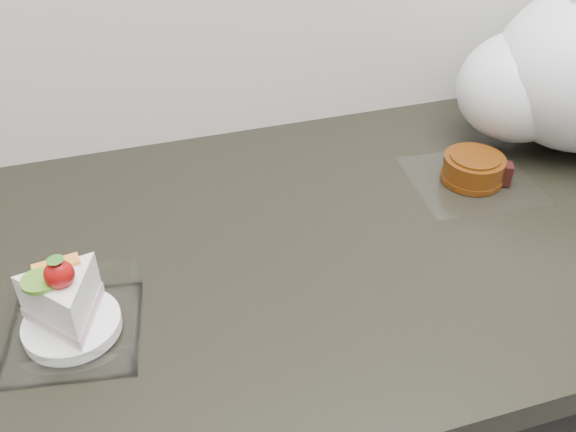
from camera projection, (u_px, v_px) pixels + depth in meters
The scene contains 3 objects.
counter at pixel (363, 420), 1.15m from camera, with size 2.04×0.64×0.90m.
cake_tray at pixel (69, 313), 0.70m from camera, with size 0.17×0.17×0.12m.
mooncake_wrap at pixel (474, 171), 0.96m from camera, with size 0.19×0.18×0.04m.
Camera 1 is at (-0.34, 1.06, 1.44)m, focal length 40.00 mm.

